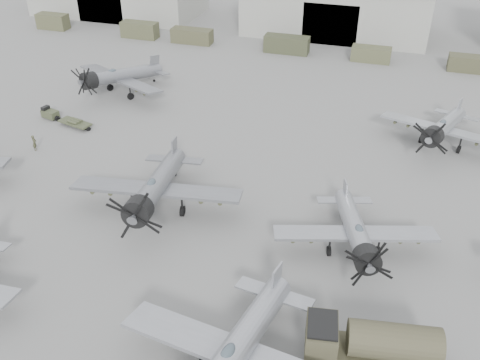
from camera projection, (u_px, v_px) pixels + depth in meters
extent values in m
plane|color=slate|center=(196.00, 304.00, 35.78)|extent=(220.00, 220.00, 0.00)
cube|color=black|center=(100.00, 4.00, 87.79)|extent=(8.12, 0.40, 6.00)
cube|color=gray|center=(337.00, 6.00, 83.38)|extent=(28.00, 14.00, 8.00)
cube|color=black|center=(330.00, 25.00, 78.46)|extent=(8.12, 0.40, 6.00)
cube|color=#484930|center=(53.00, 21.00, 86.03)|extent=(4.96, 2.20, 2.38)
cube|color=#45472E|center=(140.00, 30.00, 82.25)|extent=(5.64, 2.20, 2.39)
cube|color=#43432C|center=(192.00, 36.00, 80.20)|extent=(6.18, 2.20, 2.13)
cube|color=#373B26|center=(287.00, 44.00, 76.55)|extent=(6.39, 2.20, 2.40)
cube|color=#494B31|center=(371.00, 54.00, 73.73)|extent=(5.35, 2.20, 1.99)
cube|color=#3F3F29|center=(471.00, 64.00, 70.53)|extent=(5.73, 2.20, 2.06)
cylinder|color=#96989E|center=(242.00, 341.00, 30.10)|extent=(3.32, 11.92, 3.48)
cube|color=#96989E|center=(237.00, 353.00, 29.75)|extent=(14.12, 4.40, 0.62)
cube|color=#96989E|center=(276.00, 280.00, 33.98)|extent=(0.39, 1.85, 2.22)
ellipsoid|color=#3F4C54|center=(228.00, 353.00, 28.20)|extent=(0.85, 1.42, 0.62)
cylinder|color=black|center=(273.00, 311.00, 35.06)|extent=(0.18, 0.37, 0.36)
cylinder|color=gray|center=(158.00, 182.00, 43.89)|extent=(3.38, 11.95, 3.48)
cylinder|color=black|center=(138.00, 211.00, 39.09)|extent=(2.35, 2.05, 2.32)
cube|color=gray|center=(157.00, 189.00, 43.49)|extent=(14.15, 4.47, 0.63)
cube|color=gray|center=(174.00, 149.00, 48.14)|extent=(0.40, 1.86, 2.23)
ellipsoid|color=#3F4C54|center=(151.00, 184.00, 41.86)|extent=(0.86, 1.42, 0.62)
cylinder|color=black|center=(133.00, 207.00, 44.54)|extent=(0.44, 0.93, 0.89)
cylinder|color=black|center=(182.00, 211.00, 44.00)|extent=(0.44, 0.93, 0.89)
cylinder|color=black|center=(175.00, 174.00, 49.21)|extent=(0.18, 0.37, 0.36)
cylinder|color=#93959B|center=(354.00, 226.00, 39.53)|extent=(4.24, 10.13, 2.99)
cylinder|color=black|center=(367.00, 259.00, 35.37)|extent=(2.17, 1.96, 1.99)
cube|color=#93959B|center=(355.00, 234.00, 39.18)|extent=(12.06, 5.40, 0.54)
cube|color=#93959B|center=(345.00, 191.00, 43.22)|extent=(0.56, 1.56, 1.91)
ellipsoid|color=#3F4C54|center=(359.00, 230.00, 37.77)|extent=(0.87, 1.26, 0.54)
cylinder|color=black|center=(329.00, 251.00, 39.86)|extent=(0.47, 0.81, 0.76)
cylinder|color=black|center=(378.00, 251.00, 39.83)|extent=(0.47, 0.81, 0.76)
cylinder|color=black|center=(343.00, 214.00, 44.12)|extent=(0.20, 0.33, 0.31)
cylinder|color=gray|center=(124.00, 75.00, 63.94)|extent=(5.90, 10.63, 3.23)
cylinder|color=black|center=(89.00, 81.00, 60.46)|extent=(2.46, 2.30, 2.15)
cube|color=gray|center=(120.00, 79.00, 63.70)|extent=(12.72, 7.37, 0.58)
cube|color=gray|center=(155.00, 63.00, 66.93)|extent=(0.82, 1.62, 2.06)
ellipsoid|color=#3F4C54|center=(112.00, 71.00, 62.39)|extent=(1.07, 1.39, 0.58)
cylinder|color=black|center=(110.00, 88.00, 65.55)|extent=(0.60, 0.87, 0.83)
cylinder|color=black|center=(131.00, 96.00, 63.38)|extent=(0.60, 0.87, 0.83)
cylinder|color=black|center=(154.00, 81.00, 67.97)|extent=(0.25, 0.35, 0.33)
cylinder|color=#9B9FA4|center=(446.00, 125.00, 53.15)|extent=(4.58, 10.48, 3.10)
cylinder|color=black|center=(432.00, 137.00, 49.52)|extent=(2.27, 2.06, 2.06)
cube|color=#9B9FA4|center=(443.00, 129.00, 52.87)|extent=(12.48, 5.82, 0.56)
cube|color=#9B9FA4|center=(459.00, 107.00, 56.29)|extent=(0.61, 1.61, 1.98)
ellipsoid|color=#3F4C54|center=(443.00, 123.00, 51.56)|extent=(0.93, 1.31, 0.56)
cylinder|color=black|center=(421.00, 139.00, 54.50)|extent=(0.50, 0.84, 0.79)
cylinder|color=black|center=(459.00, 149.00, 52.70)|extent=(0.50, 0.84, 0.79)
cylinder|color=black|center=(454.00, 127.00, 57.27)|extent=(0.21, 0.34, 0.32)
cube|color=#3F3C29|center=(373.00, 353.00, 31.38)|extent=(8.33, 3.84, 0.29)
cube|color=#3F3C29|center=(321.00, 336.00, 31.25)|extent=(2.22, 2.89, 1.95)
cylinder|color=#3F3C29|center=(394.00, 342.00, 30.64)|extent=(5.54, 2.96, 2.18)
cube|color=black|center=(323.00, 324.00, 30.69)|extent=(2.05, 2.53, 0.17)
cylinder|color=black|center=(417.00, 344.00, 32.34)|extent=(0.50, 1.07, 1.03)
cube|color=#3B412A|center=(50.00, 114.00, 58.98)|extent=(2.01, 1.50, 0.80)
cube|color=black|center=(45.00, 109.00, 58.97)|extent=(0.70, 0.99, 0.50)
cylinder|color=black|center=(51.00, 116.00, 59.14)|extent=(1.30, 0.83, 0.56)
cylinder|color=black|center=(59.00, 117.00, 58.47)|extent=(1.18, 0.37, 0.08)
cube|color=#3B412A|center=(75.00, 123.00, 57.39)|extent=(4.02, 2.28, 0.18)
cylinder|color=black|center=(75.00, 125.00, 57.52)|extent=(1.56, 0.79, 0.44)
cylinder|color=#3B412A|center=(75.00, 121.00, 57.28)|extent=(1.43, 0.65, 0.32)
imported|color=#42432C|center=(34.00, 143.00, 52.90)|extent=(0.57, 0.69, 1.62)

